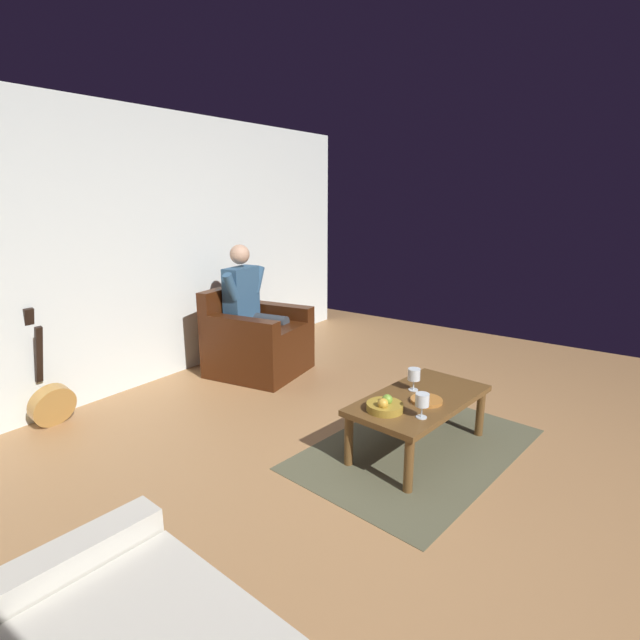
# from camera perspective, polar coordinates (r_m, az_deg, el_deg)

# --- Properties ---
(ground_plane) EXTENTS (7.26, 7.26, 0.00)m
(ground_plane) POSITION_cam_1_polar(r_m,az_deg,el_deg) (3.36, 14.58, -18.01)
(ground_plane) COLOR #A5774A
(wall_back) EXTENTS (6.09, 0.06, 2.53)m
(wall_back) POSITION_cam_1_polar(r_m,az_deg,el_deg) (4.84, -20.56, 7.45)
(wall_back) COLOR silver
(wall_back) RESTS_ON ground
(rug) EXTENTS (1.91, 1.37, 0.01)m
(rug) POSITION_cam_1_polar(r_m,az_deg,el_deg) (3.71, 11.17, -14.37)
(rug) COLOR #52523B
(rug) RESTS_ON ground
(armchair) EXTENTS (0.95, 0.96, 0.86)m
(armchair) POSITION_cam_1_polar(r_m,az_deg,el_deg) (5.04, -7.40, -2.53)
(armchair) COLOR #3D1B0A
(armchair) RESTS_ON ground
(person_seated) EXTENTS (0.66, 0.65, 1.30)m
(person_seated) POSITION_cam_1_polar(r_m,az_deg,el_deg) (4.97, -7.90, 1.66)
(person_seated) COLOR #315576
(person_seated) RESTS_ON ground
(coffee_table) EXTENTS (1.15, 0.69, 0.40)m
(coffee_table) POSITION_cam_1_polar(r_m,az_deg,el_deg) (3.56, 11.44, -9.56)
(coffee_table) COLOR brown
(coffee_table) RESTS_ON ground
(guitar) EXTENTS (0.34, 0.30, 0.93)m
(guitar) POSITION_cam_1_polar(r_m,az_deg,el_deg) (4.43, -28.69, -8.16)
(guitar) COLOR #B3823F
(guitar) RESTS_ON ground
(wine_glass_near) EXTENTS (0.09, 0.09, 0.16)m
(wine_glass_near) POSITION_cam_1_polar(r_m,az_deg,el_deg) (3.20, 11.75, -9.20)
(wine_glass_near) COLOR silver
(wine_glass_near) RESTS_ON coffee_table
(wine_glass_far) EXTENTS (0.09, 0.09, 0.16)m
(wine_glass_far) POSITION_cam_1_polar(r_m,az_deg,el_deg) (3.61, 10.83, -6.34)
(wine_glass_far) COLOR silver
(wine_glass_far) RESTS_ON coffee_table
(fruit_bowl) EXTENTS (0.24, 0.24, 0.11)m
(fruit_bowl) POSITION_cam_1_polar(r_m,az_deg,el_deg) (3.29, 7.52, -9.84)
(fruit_bowl) COLOR olive
(fruit_bowl) RESTS_ON coffee_table
(decorative_dish) EXTENTS (0.22, 0.22, 0.02)m
(decorative_dish) POSITION_cam_1_polar(r_m,az_deg,el_deg) (3.47, 12.23, -9.10)
(decorative_dish) COLOR #B36F2F
(decorative_dish) RESTS_ON coffee_table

